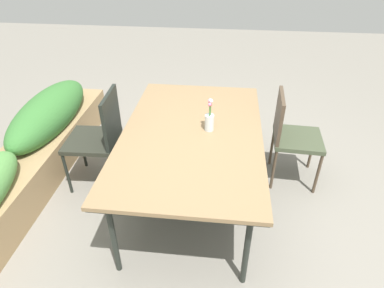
% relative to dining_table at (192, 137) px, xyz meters
% --- Properties ---
extents(ground_plane, '(12.00, 12.00, 0.00)m').
position_rel_dining_table_xyz_m(ground_plane, '(-0.09, -0.06, -0.67)').
color(ground_plane, gray).
extents(dining_table, '(1.82, 1.12, 0.71)m').
position_rel_dining_table_xyz_m(dining_table, '(0.00, 0.00, 0.00)').
color(dining_table, '#8C704C').
rests_on(dining_table, ground).
extents(chair_far_side, '(0.47, 0.47, 0.93)m').
position_rel_dining_table_xyz_m(chair_far_side, '(0.17, 0.86, -0.15)').
color(chair_far_side, '#292B22').
rests_on(chair_far_side, ground).
extents(chair_near_right, '(0.45, 0.45, 0.88)m').
position_rel_dining_table_xyz_m(chair_near_right, '(0.41, -0.86, -0.16)').
color(chair_near_right, '#424C35').
rests_on(chair_near_right, ground).
extents(flower_vase, '(0.08, 0.07, 0.27)m').
position_rel_dining_table_xyz_m(flower_vase, '(0.05, -0.13, 0.14)').
color(flower_vase, silver).
rests_on(flower_vase, dining_table).
extents(planter_box, '(3.15, 0.51, 0.68)m').
position_rel_dining_table_xyz_m(planter_box, '(-0.11, 1.55, -0.36)').
color(planter_box, '#9E7F56').
rests_on(planter_box, ground).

